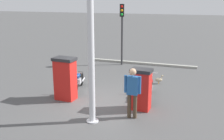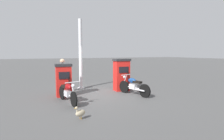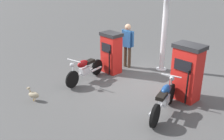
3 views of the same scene
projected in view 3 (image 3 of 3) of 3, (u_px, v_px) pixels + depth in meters
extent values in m
plane|color=#4C4C4C|center=(141.00, 85.00, 8.67)|extent=(120.00, 120.00, 0.00)
cube|color=red|center=(111.00, 54.00, 9.48)|extent=(0.52, 0.71, 1.40)
cube|color=black|center=(106.00, 48.00, 9.21)|extent=(0.06, 0.48, 0.32)
cube|color=#262628|center=(111.00, 34.00, 9.20)|extent=(0.57, 0.78, 0.12)
cylinder|color=black|center=(109.00, 63.00, 9.24)|extent=(0.05, 0.05, 0.91)
cube|color=red|center=(187.00, 74.00, 7.50)|extent=(0.57, 0.80, 1.59)
cube|color=black|center=(183.00, 66.00, 7.19)|extent=(0.06, 0.54, 0.32)
cube|color=#262628|center=(190.00, 46.00, 7.17)|extent=(0.62, 0.88, 0.12)
cylinder|color=black|center=(187.00, 87.00, 7.23)|extent=(0.05, 0.05, 1.03)
cylinder|color=black|center=(72.00, 79.00, 8.38)|extent=(0.59, 0.14, 0.59)
cylinder|color=black|center=(97.00, 67.00, 9.38)|extent=(0.59, 0.14, 0.59)
cube|color=silver|center=(84.00, 71.00, 8.81)|extent=(0.39, 0.25, 0.24)
cylinder|color=silver|center=(85.00, 72.00, 8.86)|extent=(0.99, 0.20, 0.05)
ellipsoid|color=maroon|center=(83.00, 64.00, 8.65)|extent=(0.51, 0.29, 0.24)
cube|color=black|center=(89.00, 62.00, 8.92)|extent=(0.47, 0.26, 0.10)
cylinder|color=silver|center=(73.00, 71.00, 8.30)|extent=(0.26, 0.08, 0.57)
cylinder|color=silver|center=(74.00, 61.00, 8.24)|extent=(0.12, 0.56, 0.04)
sphere|color=silver|center=(72.00, 65.00, 8.21)|extent=(0.16, 0.16, 0.14)
cylinder|color=silver|center=(96.00, 69.00, 9.16)|extent=(0.55, 0.15, 0.07)
cylinder|color=black|center=(171.00, 94.00, 7.40)|extent=(0.61, 0.24, 0.61)
cylinder|color=black|center=(155.00, 116.00, 6.32)|extent=(0.61, 0.24, 0.61)
cube|color=silver|center=(164.00, 100.00, 6.86)|extent=(0.40, 0.29, 0.24)
cylinder|color=silver|center=(164.00, 102.00, 6.84)|extent=(0.98, 0.31, 0.05)
ellipsoid|color=navy|center=(166.00, 90.00, 6.81)|extent=(0.52, 0.34, 0.24)
cube|color=black|center=(162.00, 96.00, 6.55)|extent=(0.48, 0.31, 0.10)
cylinder|color=silver|center=(171.00, 85.00, 7.26)|extent=(0.26, 0.11, 0.57)
cylinder|color=silver|center=(171.00, 76.00, 7.07)|extent=(0.18, 0.55, 0.04)
sphere|color=silver|center=(172.00, 78.00, 7.20)|extent=(0.17, 0.17, 0.14)
cylinder|color=silver|center=(153.00, 110.00, 6.53)|extent=(0.55, 0.21, 0.07)
cylinder|color=#473828|center=(129.00, 57.00, 10.01)|extent=(0.14, 0.14, 0.84)
cylinder|color=#473828|center=(125.00, 56.00, 10.13)|extent=(0.14, 0.14, 0.84)
cube|color=#265999|center=(128.00, 39.00, 9.79)|extent=(0.22, 0.37, 0.62)
cylinder|color=#265999|center=(133.00, 39.00, 9.63)|extent=(0.09, 0.09, 0.59)
cylinder|color=#265999|center=(123.00, 37.00, 9.93)|extent=(0.09, 0.09, 0.59)
sphere|color=tan|center=(128.00, 27.00, 9.62)|extent=(0.24, 0.24, 0.23)
ellipsoid|color=tan|center=(34.00, 95.00, 7.58)|extent=(0.30, 0.39, 0.19)
cylinder|color=tan|center=(30.00, 93.00, 7.60)|extent=(0.07, 0.07, 0.14)
sphere|color=tan|center=(29.00, 88.00, 7.56)|extent=(0.11, 0.11, 0.09)
cone|color=orange|center=(27.00, 88.00, 7.58)|extent=(0.06, 0.07, 0.04)
cone|color=tan|center=(38.00, 95.00, 7.52)|extent=(0.09, 0.09, 0.07)
cylinder|color=orange|center=(34.00, 100.00, 7.61)|extent=(0.02, 0.02, 0.10)
cylinder|color=orange|center=(35.00, 99.00, 7.67)|extent=(0.02, 0.02, 0.10)
cylinder|color=silver|center=(165.00, 19.00, 9.23)|extent=(0.20, 0.20, 3.91)
cylinder|color=silver|center=(161.00, 69.00, 9.96)|extent=(0.40, 0.40, 0.04)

